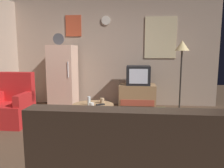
# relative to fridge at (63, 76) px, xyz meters

# --- Properties ---
(ground_plane) EXTENTS (12.00, 12.00, 0.00)m
(ground_plane) POSITION_rel_fridge_xyz_m (1.14, -1.96, -0.75)
(ground_plane) COLOR #4C3828
(wall_with_art) EXTENTS (5.20, 0.12, 2.78)m
(wall_with_art) POSITION_rel_fridge_xyz_m (1.15, 0.49, 0.64)
(wall_with_art) COLOR tan
(wall_with_art) RESTS_ON ground_plane
(fridge) EXTENTS (0.60, 0.62, 1.77)m
(fridge) POSITION_rel_fridge_xyz_m (0.00, 0.00, 0.00)
(fridge) COLOR beige
(fridge) RESTS_ON ground_plane
(tv_stand) EXTENTS (0.84, 0.53, 0.59)m
(tv_stand) POSITION_rel_fridge_xyz_m (1.79, -0.00, -0.46)
(tv_stand) COLOR #9E754C
(tv_stand) RESTS_ON ground_plane
(crt_tv) EXTENTS (0.54, 0.51, 0.44)m
(crt_tv) POSITION_rel_fridge_xyz_m (1.80, -0.00, 0.05)
(crt_tv) COLOR black
(crt_tv) RESTS_ON tv_stand
(standing_lamp) EXTENTS (0.32, 0.32, 1.59)m
(standing_lamp) POSITION_rel_fridge_xyz_m (2.75, -0.12, 0.60)
(standing_lamp) COLOR #332D28
(standing_lamp) RESTS_ON ground_plane
(coffee_table) EXTENTS (0.72, 0.72, 0.45)m
(coffee_table) POSITION_rel_fridge_xyz_m (1.01, -1.49, -0.53)
(coffee_table) COLOR #9E754C
(coffee_table) RESTS_ON ground_plane
(wine_glass) EXTENTS (0.05, 0.05, 0.15)m
(wine_glass) POSITION_rel_fridge_xyz_m (0.95, -1.54, -0.23)
(wine_glass) COLOR silver
(wine_glass) RESTS_ON coffee_table
(mug_ceramic_white) EXTENTS (0.08, 0.08, 0.09)m
(mug_ceramic_white) POSITION_rel_fridge_xyz_m (1.04, -1.73, -0.26)
(mug_ceramic_white) COLOR silver
(mug_ceramic_white) RESTS_ON coffee_table
(mug_ceramic_tan) EXTENTS (0.08, 0.08, 0.09)m
(mug_ceramic_tan) POSITION_rel_fridge_xyz_m (1.15, -1.37, -0.26)
(mug_ceramic_tan) COLOR tan
(mug_ceramic_tan) RESTS_ON coffee_table
(remote_control) EXTENTS (0.15, 0.12, 0.02)m
(remote_control) POSITION_rel_fridge_xyz_m (1.15, -1.52, -0.29)
(remote_control) COLOR black
(remote_control) RESTS_ON coffee_table
(armchair) EXTENTS (0.68, 0.68, 0.96)m
(armchair) POSITION_rel_fridge_xyz_m (-0.57, -1.31, -0.42)
(armchair) COLOR red
(armchair) RESTS_ON ground_plane
(couch) EXTENTS (1.70, 0.80, 0.92)m
(couch) POSITION_rel_fridge_xyz_m (1.71, -3.25, -0.44)
(couch) COLOR #38281E
(couch) RESTS_ON ground_plane
(book_stack) EXTENTS (0.18, 0.18, 0.07)m
(book_stack) POSITION_rel_fridge_xyz_m (2.35, -0.14, -0.72)
(book_stack) COLOR #6255CB
(book_stack) RESTS_ON ground_plane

